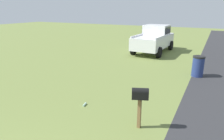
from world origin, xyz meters
The scene contains 4 objects.
mailbox centered at (4.68, -1.38, 0.97)m, with size 0.36×0.50×1.23m.
pickup_truck centered at (15.44, 1.30, 1.10)m, with size 5.03×2.37×2.09m.
trash_bin centered at (10.46, -2.41, 0.53)m, with size 0.59×0.59×1.05m.
litter_bottle_midfield_a centered at (5.10, 0.82, 0.04)m, with size 0.07×0.07×0.22m, color #B2D8BF.
Camera 1 is at (-0.23, -3.05, 3.31)m, focal length 32.26 mm.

